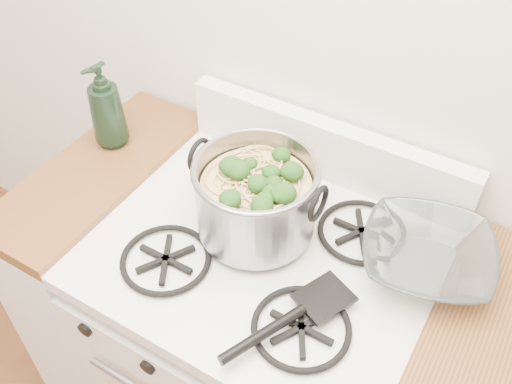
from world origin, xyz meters
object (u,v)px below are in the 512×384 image
gas_range (263,354)px  stock_pot (256,198)px  spatula (324,296)px  bottle (106,105)px  glass_bowl (425,261)px

gas_range → stock_pot: stock_pot is taller
gas_range → spatula: spatula is taller
bottle → spatula: bearing=-1.8°
spatula → glass_bowl: glass_bowl is taller
stock_pot → glass_bowl: 0.39m
stock_pot → spatula: stock_pot is taller
stock_pot → glass_bowl: bearing=12.9°
glass_bowl → bottle: size_ratio=0.47×
gas_range → stock_pot: 0.58m
gas_range → glass_bowl: 0.61m
gas_range → stock_pot: bearing=141.3°
spatula → bottle: bottle is taller
gas_range → glass_bowl: bearing=20.3°
gas_range → spatula: (0.18, -0.07, 0.50)m
bottle → stock_pot: bearing=3.8°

